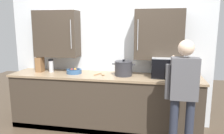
% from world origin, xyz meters
% --- Properties ---
extents(back_wall_tiled, '(3.61, 0.44, 2.59)m').
position_xyz_m(back_wall_tiled, '(0.00, 1.14, 1.39)').
color(back_wall_tiled, silver).
rests_on(back_wall_tiled, ground_plane).
extents(counter_unit, '(3.19, 0.66, 0.94)m').
position_xyz_m(counter_unit, '(0.00, 0.83, 0.47)').
color(counter_unit, '#3D3328').
rests_on(counter_unit, ground_plane).
extents(microwave_oven, '(0.49, 0.41, 0.33)m').
position_xyz_m(microwave_oven, '(1.01, 0.87, 1.10)').
color(microwave_oven, '#B7BABF').
rests_on(microwave_oven, counter_unit).
extents(wooden_spoon, '(0.20, 0.18, 0.02)m').
position_xyz_m(wooden_spoon, '(-0.05, 0.81, 0.95)').
color(wooden_spoon, '#A37547').
rests_on(wooden_spoon, counter_unit).
extents(knife_block, '(0.11, 0.15, 0.35)m').
position_xyz_m(knife_block, '(-1.18, 0.87, 1.07)').
color(knife_block, brown).
rests_on(knife_block, counter_unit).
extents(thermos_flask, '(0.09, 0.09, 0.24)m').
position_xyz_m(thermos_flask, '(-0.97, 0.87, 1.05)').
color(thermos_flask, '#B7BABF').
rests_on(thermos_flask, counter_unit).
extents(fruit_bowl, '(0.26, 0.26, 0.09)m').
position_xyz_m(fruit_bowl, '(-0.53, 0.86, 0.98)').
color(fruit_bowl, '#335684').
rests_on(fruit_bowl, counter_unit).
extents(stock_pot, '(0.39, 0.29, 0.27)m').
position_xyz_m(stock_pot, '(0.33, 0.85, 1.06)').
color(stock_pot, '#2D2D33').
rests_on(stock_pot, counter_unit).
extents(person_figure, '(0.44, 0.53, 1.58)m').
position_xyz_m(person_figure, '(1.20, 0.17, 0.94)').
color(person_figure, '#282D3D').
rests_on(person_figure, ground_plane).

